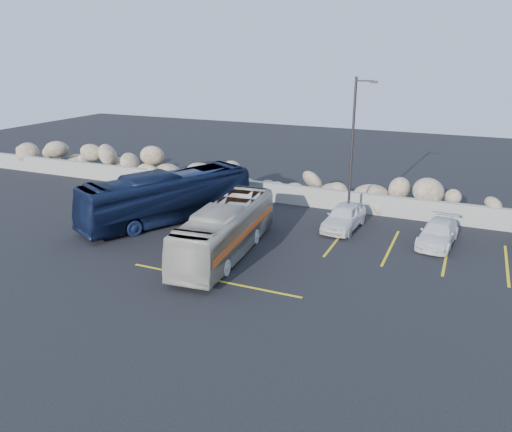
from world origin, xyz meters
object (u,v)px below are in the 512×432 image
at_px(vintage_bus, 226,230).
at_px(tour_coach, 167,197).
at_px(lamppost, 353,149).
at_px(car_a, 344,217).
at_px(car_c, 438,233).

relative_size(vintage_bus, tour_coach, 0.86).
height_order(vintage_bus, tour_coach, tour_coach).
height_order(lamppost, tour_coach, lamppost).
xyz_separation_m(car_a, car_c, (4.89, -0.34, -0.11)).
relative_size(car_a, car_c, 1.01).
relative_size(tour_coach, car_c, 2.58).
height_order(lamppost, car_a, lamppost).
relative_size(lamppost, car_c, 2.03).
relative_size(tour_coach, car_a, 2.55).
xyz_separation_m(lamppost, car_c, (4.79, -1.06, -3.72)).
distance_m(vintage_bus, tour_coach, 6.05).
bearing_deg(car_a, car_c, 0.16).
height_order(car_a, car_c, car_a).
height_order(vintage_bus, car_c, vintage_bus).
bearing_deg(car_c, lamppost, 173.33).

